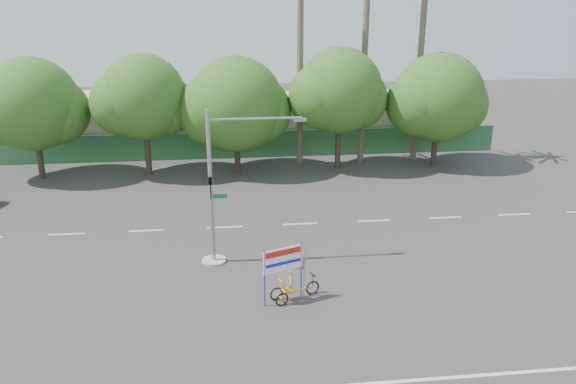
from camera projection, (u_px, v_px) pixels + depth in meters
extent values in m
plane|color=#33302D|center=(277.00, 303.00, 22.06)|extent=(120.00, 120.00, 0.00)
cube|color=#336B3D|center=(250.00, 145.00, 41.92)|extent=(38.00, 0.08, 2.00)
cube|color=beige|center=(121.00, 122.00, 44.74)|extent=(12.00, 8.00, 4.00)
cube|color=beige|center=(343.00, 119.00, 46.74)|extent=(14.00, 8.00, 3.60)
cylinder|color=#473828|center=(39.00, 152.00, 36.88)|extent=(0.40, 0.40, 3.52)
sphere|color=#275B1A|center=(32.00, 104.00, 35.83)|extent=(6.00, 6.00, 6.00)
sphere|color=#275B1A|center=(56.00, 111.00, 36.44)|extent=(4.32, 4.32, 4.32)
sphere|color=#275B1A|center=(9.00, 110.00, 35.55)|extent=(4.56, 4.56, 4.56)
cylinder|color=#473828|center=(147.00, 148.00, 37.59)|extent=(0.40, 0.40, 3.74)
sphere|color=#275B1A|center=(143.00, 97.00, 36.48)|extent=(5.60, 5.60, 5.60)
sphere|color=#275B1A|center=(164.00, 105.00, 37.09)|extent=(4.03, 4.03, 4.03)
sphere|color=#275B1A|center=(123.00, 103.00, 36.22)|extent=(4.26, 4.26, 4.26)
cylinder|color=#473828|center=(237.00, 148.00, 38.31)|extent=(0.40, 0.40, 3.30)
sphere|color=#275B1A|center=(236.00, 105.00, 37.33)|extent=(6.40, 6.40, 6.40)
sphere|color=#275B1A|center=(257.00, 111.00, 37.94)|extent=(4.61, 4.61, 4.61)
sphere|color=#275B1A|center=(214.00, 110.00, 37.04)|extent=(4.86, 4.86, 4.86)
cylinder|color=#473828|center=(338.00, 141.00, 38.97)|extent=(0.40, 0.40, 3.87)
sphere|color=#275B1A|center=(340.00, 91.00, 37.82)|extent=(5.80, 5.80, 5.80)
sphere|color=#275B1A|center=(357.00, 99.00, 38.44)|extent=(4.18, 4.18, 4.18)
sphere|color=#275B1A|center=(321.00, 97.00, 37.56)|extent=(4.41, 4.41, 4.41)
cylinder|color=#473828|center=(435.00, 142.00, 39.80)|extent=(0.40, 0.40, 3.43)
sphere|color=#275B1A|center=(439.00, 98.00, 38.78)|extent=(6.20, 6.20, 6.20)
sphere|color=#275B1A|center=(456.00, 104.00, 39.39)|extent=(4.46, 4.46, 4.46)
sphere|color=#275B1A|center=(420.00, 103.00, 38.49)|extent=(4.71, 4.71, 4.71)
cylinder|color=#70604C|center=(365.00, 42.00, 38.45)|extent=(0.44, 0.44, 17.00)
cylinder|color=#70604C|center=(420.00, 56.00, 39.21)|extent=(0.44, 0.44, 15.00)
cylinder|color=#70604C|center=(300.00, 65.00, 38.46)|extent=(0.44, 0.44, 14.00)
cylinder|color=gray|center=(214.00, 260.00, 25.53)|extent=(1.10, 1.10, 0.10)
cylinder|color=gray|center=(211.00, 189.00, 24.40)|extent=(0.18, 0.18, 7.00)
cylinder|color=gray|center=(255.00, 119.00, 23.62)|extent=(4.00, 0.10, 0.10)
cube|color=gray|center=(300.00, 120.00, 23.86)|extent=(0.55, 0.20, 0.12)
imported|color=black|center=(211.00, 188.00, 24.16)|extent=(0.16, 0.20, 1.00)
cube|color=#14662D|center=(219.00, 196.00, 24.55)|extent=(0.70, 0.04, 0.18)
torus|color=black|center=(313.00, 288.00, 22.68)|extent=(0.59, 0.28, 0.60)
torus|color=black|center=(276.00, 294.00, 22.25)|extent=(0.55, 0.26, 0.56)
torus|color=black|center=(282.00, 300.00, 21.83)|extent=(0.55, 0.26, 0.56)
cube|color=gold|center=(296.00, 291.00, 22.34)|extent=(1.43, 0.58, 0.05)
cube|color=gold|center=(279.00, 296.00, 22.03)|extent=(0.24, 0.52, 0.04)
cube|color=gold|center=(288.00, 290.00, 22.15)|extent=(0.55, 0.50, 0.05)
cube|color=gold|center=(283.00, 286.00, 21.96)|extent=(0.32, 0.42, 0.48)
cylinder|color=black|center=(313.00, 280.00, 22.57)|extent=(0.03, 0.03, 0.49)
cube|color=black|center=(313.00, 275.00, 22.49)|extent=(0.17, 0.39, 0.04)
imported|color=#CCB284|center=(291.00, 282.00, 22.10)|extent=(0.34, 0.41, 0.96)
cylinder|color=#181EB7|center=(265.00, 279.00, 21.46)|extent=(0.06, 0.06, 2.39)
cylinder|color=#181EB7|center=(301.00, 270.00, 22.15)|extent=(0.06, 0.06, 2.39)
cube|color=white|center=(283.00, 260.00, 21.60)|extent=(1.59, 0.63, 0.97)
cube|color=red|center=(283.00, 253.00, 21.48)|extent=(1.41, 0.54, 0.23)
cube|color=#181EB7|center=(283.00, 263.00, 21.62)|extent=(1.41, 0.54, 0.12)
cylinder|color=black|center=(304.00, 275.00, 22.29)|extent=(0.02, 0.02, 1.86)
cube|color=red|center=(297.00, 264.00, 21.97)|extent=(0.74, 0.29, 0.58)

